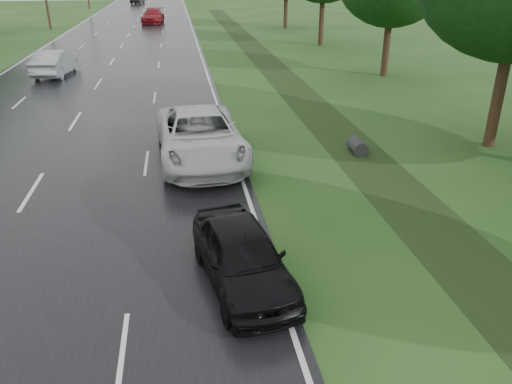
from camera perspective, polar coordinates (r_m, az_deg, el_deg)
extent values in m
cube|color=black|center=(53.00, -14.61, 16.57)|extent=(14.00, 180.00, 0.04)
cube|color=silver|center=(52.81, -7.00, 17.14)|extent=(0.12, 180.00, 0.01)
cube|color=silver|center=(54.03, -22.01, 15.80)|extent=(0.12, 180.00, 0.01)
cube|color=silver|center=(52.99, -14.62, 16.60)|extent=(0.12, 180.00, 0.01)
cube|color=#1F3213|center=(28.92, 4.81, 11.20)|extent=(2.20, 120.00, 0.01)
cylinder|color=#2D2D2D|center=(19.64, 11.53, 5.14)|extent=(0.56, 1.00, 0.56)
cylinder|color=#362116|center=(21.70, 25.90, 9.62)|extent=(0.44, 0.44, 3.84)
cylinder|color=#362116|center=(34.43, 14.65, 15.63)|extent=(0.44, 0.44, 3.52)
cylinder|color=#362116|center=(47.39, 7.49, 18.78)|extent=(0.44, 0.44, 4.16)
cylinder|color=#362116|center=(60.88, 3.41, 19.92)|extent=(0.44, 0.44, 3.68)
imported|color=silver|center=(18.34, -6.40, 6.36)|extent=(3.35, 6.62, 1.79)
imported|color=black|center=(11.09, -1.56, -7.31)|extent=(2.32, 4.34, 1.41)
imported|color=#989CA0|center=(35.92, -21.95, 13.55)|extent=(2.32, 5.10, 1.62)
imported|color=maroon|center=(66.86, -11.70, 19.08)|extent=(2.91, 6.09, 1.71)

